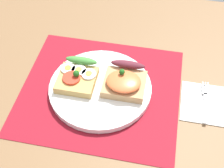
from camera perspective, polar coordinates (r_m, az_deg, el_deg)
The scene contains 7 objects.
ground_plane at distance 80.44cm, azimuth -2.10°, elevation -1.97°, with size 120.00×90.00×3.20cm, color brown.
placemat at distance 79.08cm, azimuth -2.13°, elevation -1.18°, with size 39.69×35.82×0.30cm, color maroon.
plate at distance 78.36cm, azimuth -2.15°, elevation -0.75°, with size 25.64×25.64×1.56cm, color white.
sandwich_egg_tomato at distance 78.37cm, azimuth -6.34°, elevation 1.44°, with size 9.36×10.56×4.22cm.
sandwich_salmon at distance 76.29cm, azimuth 2.31°, elevation 0.60°, with size 10.23×10.54×5.50cm.
napkin at distance 79.88cm, azimuth 17.25°, elevation -3.43°, with size 13.43×12.24×0.60cm, color white.
fork at distance 79.64cm, azimuth 16.67°, elevation -2.88°, with size 1.62×12.70×0.32cm.
Camera 1 is at (12.52, -48.26, 61.53)cm, focal length 50.05 mm.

